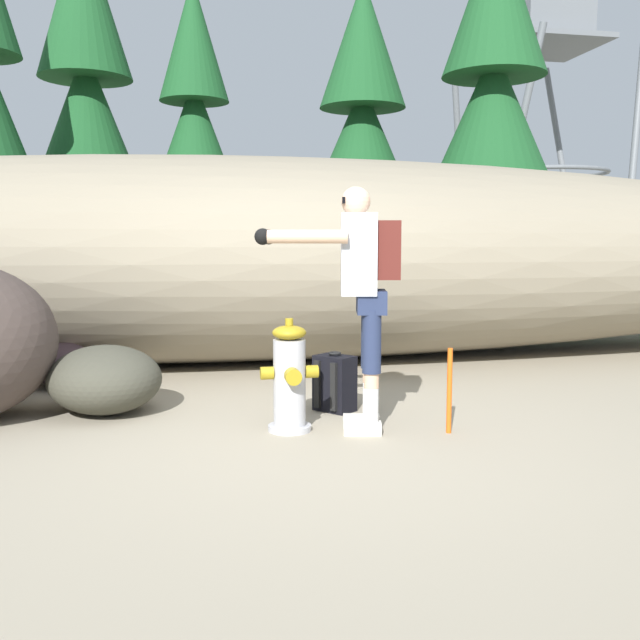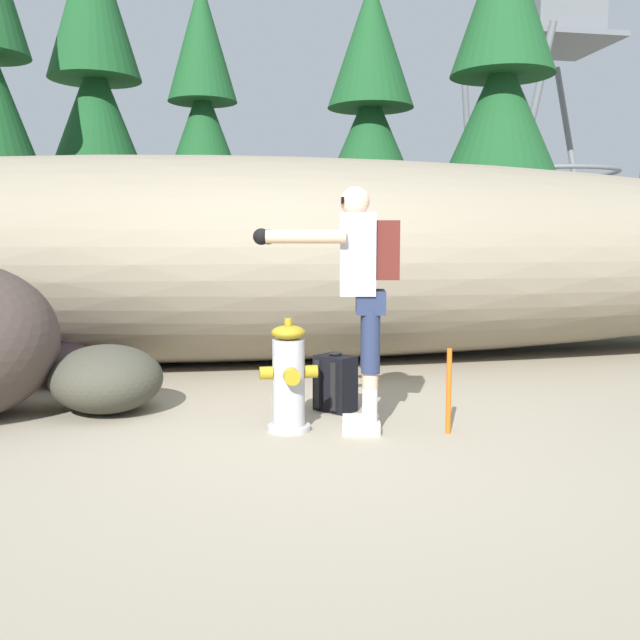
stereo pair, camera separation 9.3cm
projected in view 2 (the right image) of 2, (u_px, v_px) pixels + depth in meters
name	position (u px, v px, depth m)	size (l,w,h in m)	color
ground_plane	(317.00, 446.00, 4.77)	(56.00, 56.00, 0.04)	gray
dirt_embankment	(263.00, 259.00, 8.05)	(17.10, 3.20, 2.25)	gray
fire_hydrant	(289.00, 379.00, 5.04)	(0.41, 0.36, 0.80)	#B2B2B7
utility_worker	(359.00, 278.00, 4.95)	(1.03, 0.65, 1.71)	beige
spare_backpack	(336.00, 384.00, 5.66)	(0.36, 0.36, 0.47)	black
boulder_mid	(106.00, 379.00, 5.61)	(0.87, 0.95, 0.53)	#3F3E33
boulder_outlier	(68.00, 365.00, 6.55)	(0.59, 0.51, 0.42)	#3F2F34
pine_tree_left	(96.00, 107.00, 13.70)	(2.69, 2.69, 7.34)	#47331E
pine_tree_center	(203.00, 123.00, 13.59)	(2.01, 2.01, 6.20)	#47331E
pine_tree_right	(370.00, 130.00, 13.74)	(2.54, 2.54, 6.26)	#47331E
pine_tree_far_right	(501.00, 103.00, 12.65)	(2.82, 2.82, 6.89)	#47331E
watchtower	(557.00, 11.00, 17.14)	(4.05, 4.05, 8.93)	slate
survey_stake	(449.00, 391.00, 4.97)	(0.04, 0.04, 0.60)	#E55914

